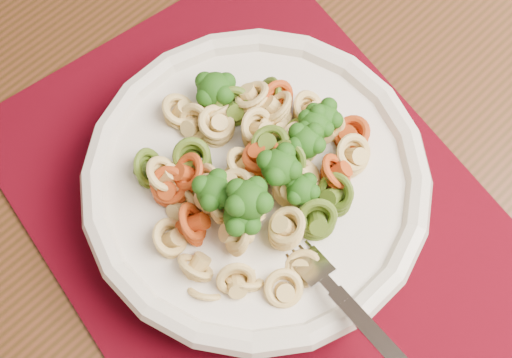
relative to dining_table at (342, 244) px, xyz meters
The scene contains 5 objects.
dining_table is the anchor object (origin of this frame).
placemat 0.13m from the dining_table, 140.52° to the right, with size 0.40×0.31×0.00m, color #530311.
pasta_bowl 0.15m from the dining_table, 146.95° to the right, with size 0.26×0.26×0.05m.
pasta_broccoli_heap 0.17m from the dining_table, 146.95° to the right, with size 0.22×0.22×0.06m, color #D8B56A, non-canonical shape.
fork 0.17m from the dining_table, 85.34° to the right, with size 0.19×0.02×0.01m, color silver, non-canonical shape.
Camera 1 is at (-0.34, -0.85, 1.30)m, focal length 50.00 mm.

